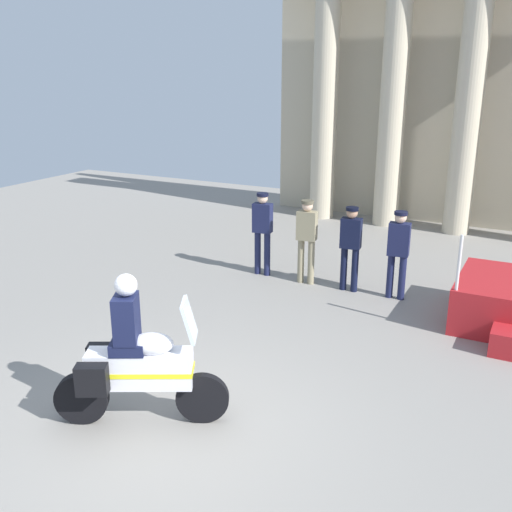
{
  "coord_description": "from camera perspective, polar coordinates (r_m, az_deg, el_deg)",
  "views": [
    {
      "loc": [
        3.78,
        -4.8,
        4.09
      ],
      "look_at": [
        -0.14,
        2.78,
        1.36
      ],
      "focal_mm": 41.05,
      "sensor_mm": 36.0,
      "label": 1
    }
  ],
  "objects": [
    {
      "name": "ground_plane",
      "position": [
        7.35,
        -9.39,
        -16.29
      ],
      "size": [
        28.0,
        28.0,
        0.0
      ],
      "primitive_type": "plane",
      "color": "gray"
    },
    {
      "name": "officer_in_row_2",
      "position": [
        11.18,
        9.2,
        1.35
      ],
      "size": [
        0.4,
        0.26,
        1.65
      ],
      "rotation": [
        0.0,
        0.0,
        3.25
      ],
      "color": "black",
      "rests_on": "ground_plane"
    },
    {
      "name": "officer_in_row_0",
      "position": [
        11.92,
        0.64,
        2.84
      ],
      "size": [
        0.4,
        0.26,
        1.72
      ],
      "rotation": [
        0.0,
        0.0,
        3.25
      ],
      "color": "#191E42",
      "rests_on": "ground_plane"
    },
    {
      "name": "officer_in_row_1",
      "position": [
        11.47,
        4.96,
        2.07
      ],
      "size": [
        0.4,
        0.26,
        1.69
      ],
      "rotation": [
        0.0,
        0.0,
        3.25
      ],
      "color": "gray",
      "rests_on": "ground_plane"
    },
    {
      "name": "officer_in_row_3",
      "position": [
        10.96,
        13.7,
        0.77
      ],
      "size": [
        0.4,
        0.26,
        1.66
      ],
      "rotation": [
        0.0,
        0.0,
        3.25
      ],
      "color": "#191E42",
      "rests_on": "ground_plane"
    },
    {
      "name": "colonnade_backdrop",
      "position": [
        16.38,
        17.15,
        16.18
      ],
      "size": [
        9.01,
        1.53,
        7.43
      ],
      "color": "#B6AB91",
      "rests_on": "ground_plane"
    },
    {
      "name": "motorcycle_with_rider",
      "position": [
        7.13,
        -11.84,
        -10.15
      ],
      "size": [
        1.91,
        1.15,
        1.9
      ],
      "rotation": [
        0.0,
        0.0,
        0.48
      ],
      "color": "black",
      "rests_on": "ground_plane"
    }
  ]
}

